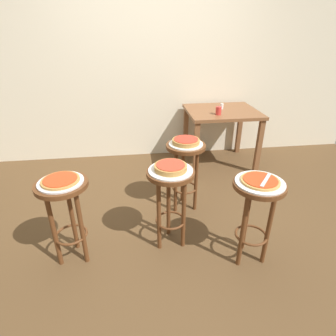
% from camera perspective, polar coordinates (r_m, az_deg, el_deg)
% --- Properties ---
extents(ground_plane, '(6.00, 6.00, 0.00)m').
position_cam_1_polar(ground_plane, '(2.87, -0.05, -9.93)').
color(ground_plane, brown).
extents(back_wall, '(6.00, 0.10, 3.00)m').
position_cam_1_polar(back_wall, '(3.95, -3.48, 23.65)').
color(back_wall, beige).
rests_on(back_wall, ground_plane).
extents(stool_foreground, '(0.38, 0.38, 0.72)m').
position_cam_1_polar(stool_foreground, '(2.21, 17.62, -7.21)').
color(stool_foreground, '#5B3319').
rests_on(stool_foreground, ground_plane).
extents(serving_plate_foreground, '(0.36, 0.36, 0.01)m').
position_cam_1_polar(serving_plate_foreground, '(2.11, 18.34, -2.83)').
color(serving_plate_foreground, silver).
rests_on(serving_plate_foreground, stool_foreground).
extents(pizza_foreground, '(0.28, 0.28, 0.02)m').
position_cam_1_polar(pizza_foreground, '(2.11, 18.40, -2.45)').
color(pizza_foreground, tan).
rests_on(pizza_foreground, serving_plate_foreground).
extents(stool_middle, '(0.38, 0.38, 0.72)m').
position_cam_1_polar(stool_middle, '(2.25, -20.33, -7.01)').
color(stool_middle, '#5B3319').
rests_on(stool_middle, ground_plane).
extents(serving_plate_middle, '(0.33, 0.33, 0.01)m').
position_cam_1_polar(serving_plate_middle, '(2.16, -21.14, -2.70)').
color(serving_plate_middle, silver).
rests_on(serving_plate_middle, stool_middle).
extents(pizza_middle, '(0.27, 0.27, 0.02)m').
position_cam_1_polar(pizza_middle, '(2.15, -21.21, -2.33)').
color(pizza_middle, '#B78442').
rests_on(pizza_middle, serving_plate_middle).
extents(stool_leftside, '(0.38, 0.38, 0.72)m').
position_cam_1_polar(stool_leftside, '(2.27, 0.51, -4.84)').
color(stool_leftside, '#5B3319').
rests_on(stool_leftside, ground_plane).
extents(serving_plate_leftside, '(0.35, 0.35, 0.01)m').
position_cam_1_polar(serving_plate_leftside, '(2.17, 0.53, -0.47)').
color(serving_plate_leftside, silver).
rests_on(serving_plate_leftside, stool_leftside).
extents(pizza_leftside, '(0.26, 0.26, 0.05)m').
position_cam_1_polar(pizza_leftside, '(2.16, 0.53, 0.20)').
color(pizza_leftside, '#B78442').
rests_on(pizza_leftside, serving_plate_leftside).
extents(stool_rear, '(0.38, 0.38, 0.72)m').
position_cam_1_polar(stool_rear, '(2.76, 3.57, 1.20)').
color(stool_rear, '#5B3319').
rests_on(stool_rear, ground_plane).
extents(serving_plate_rear, '(0.33, 0.33, 0.01)m').
position_cam_1_polar(serving_plate_rear, '(2.68, 3.68, 4.95)').
color(serving_plate_rear, white).
rests_on(serving_plate_rear, stool_rear).
extents(pizza_rear, '(0.26, 0.26, 0.05)m').
position_cam_1_polar(pizza_rear, '(2.67, 3.70, 5.51)').
color(pizza_rear, '#B78442').
rests_on(pizza_rear, serving_plate_rear).
extents(dining_table, '(0.91, 0.79, 0.76)m').
position_cam_1_polar(dining_table, '(3.79, 10.92, 9.81)').
color(dining_table, brown).
rests_on(dining_table, ground_plane).
extents(cup_near_edge, '(0.07, 0.07, 0.10)m').
position_cam_1_polar(cup_near_edge, '(3.53, 10.31, 11.50)').
color(cup_near_edge, red).
rests_on(cup_near_edge, dining_table).
extents(condiment_shaker, '(0.04, 0.04, 0.07)m').
position_cam_1_polar(condiment_shaker, '(3.80, 10.98, 12.31)').
color(condiment_shaker, white).
rests_on(condiment_shaker, dining_table).
extents(pizza_server_knife, '(0.16, 0.19, 0.01)m').
position_cam_1_polar(pizza_server_knife, '(2.10, 19.42, -2.32)').
color(pizza_server_knife, silver).
rests_on(pizza_server_knife, pizza_foreground).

